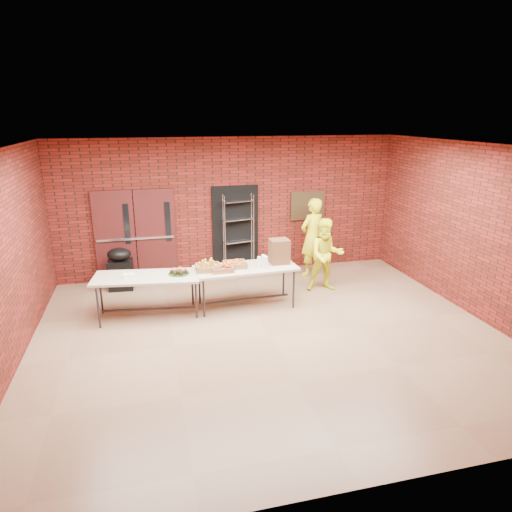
{
  "coord_description": "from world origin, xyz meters",
  "views": [
    {
      "loc": [
        -1.95,
        -6.89,
        3.69
      ],
      "look_at": [
        0.1,
        1.4,
        1.02
      ],
      "focal_mm": 32.0,
      "sensor_mm": 36.0,
      "label": 1
    }
  ],
  "objects_px": {
    "table_right": "(246,270)",
    "volunteer_woman": "(312,237)",
    "wire_rack": "(239,235)",
    "covered_grill": "(120,269)",
    "volunteer_man": "(326,255)",
    "coffee_dispenser": "(279,251)",
    "table_left": "(147,279)"
  },
  "relations": [
    {
      "from": "table_right",
      "to": "volunteer_woman",
      "type": "xyz_separation_m",
      "value": [
        1.92,
        1.45,
        0.17
      ]
    },
    {
      "from": "table_right",
      "to": "volunteer_woman",
      "type": "distance_m",
      "value": 2.41
    },
    {
      "from": "wire_rack",
      "to": "table_right",
      "type": "relative_size",
      "value": 0.94
    },
    {
      "from": "table_right",
      "to": "covered_grill",
      "type": "relative_size",
      "value": 2.17
    },
    {
      "from": "wire_rack",
      "to": "table_right",
      "type": "bearing_deg",
      "value": -110.01
    },
    {
      "from": "volunteer_woman",
      "to": "volunteer_man",
      "type": "relative_size",
      "value": 1.16
    },
    {
      "from": "table_right",
      "to": "coffee_dispenser",
      "type": "height_order",
      "value": "coffee_dispenser"
    },
    {
      "from": "table_left",
      "to": "volunteer_woman",
      "type": "xyz_separation_m",
      "value": [
        3.82,
        1.48,
        0.18
      ]
    },
    {
      "from": "table_right",
      "to": "coffee_dispenser",
      "type": "xyz_separation_m",
      "value": [
        0.71,
        0.09,
        0.31
      ]
    },
    {
      "from": "wire_rack",
      "to": "volunteer_woman",
      "type": "relative_size",
      "value": 1.04
    },
    {
      "from": "coffee_dispenser",
      "to": "table_left",
      "type": "bearing_deg",
      "value": -177.52
    },
    {
      "from": "table_right",
      "to": "volunteer_man",
      "type": "distance_m",
      "value": 1.91
    },
    {
      "from": "volunteer_woman",
      "to": "volunteer_man",
      "type": "height_order",
      "value": "volunteer_woman"
    },
    {
      "from": "table_left",
      "to": "table_right",
      "type": "relative_size",
      "value": 1.01
    },
    {
      "from": "wire_rack",
      "to": "covered_grill",
      "type": "height_order",
      "value": "wire_rack"
    },
    {
      "from": "table_left",
      "to": "table_right",
      "type": "distance_m",
      "value": 1.9
    },
    {
      "from": "volunteer_man",
      "to": "table_right",
      "type": "bearing_deg",
      "value": -158.38
    },
    {
      "from": "coffee_dispenser",
      "to": "volunteer_woman",
      "type": "xyz_separation_m",
      "value": [
        1.21,
        1.36,
        -0.14
      ]
    },
    {
      "from": "wire_rack",
      "to": "covered_grill",
      "type": "distance_m",
      "value": 2.79
    },
    {
      "from": "coffee_dispenser",
      "to": "covered_grill",
      "type": "relative_size",
      "value": 0.52
    },
    {
      "from": "table_left",
      "to": "table_right",
      "type": "bearing_deg",
      "value": 8.55
    },
    {
      "from": "coffee_dispenser",
      "to": "volunteer_woman",
      "type": "distance_m",
      "value": 1.83
    },
    {
      "from": "wire_rack",
      "to": "table_right",
      "type": "distance_m",
      "value": 1.98
    },
    {
      "from": "volunteer_man",
      "to": "coffee_dispenser",
      "type": "bearing_deg",
      "value": -154.76
    },
    {
      "from": "volunteer_woman",
      "to": "volunteer_man",
      "type": "bearing_deg",
      "value": 62.75
    },
    {
      "from": "wire_rack",
      "to": "table_left",
      "type": "relative_size",
      "value": 0.94
    },
    {
      "from": "table_right",
      "to": "covered_grill",
      "type": "bearing_deg",
      "value": 144.57
    },
    {
      "from": "table_left",
      "to": "volunteer_man",
      "type": "bearing_deg",
      "value": 14.81
    },
    {
      "from": "volunteer_woman",
      "to": "table_left",
      "type": "bearing_deg",
      "value": -2.87
    },
    {
      "from": "coffee_dispenser",
      "to": "covered_grill",
      "type": "bearing_deg",
      "value": 155.04
    },
    {
      "from": "wire_rack",
      "to": "covered_grill",
      "type": "xyz_separation_m",
      "value": [
        -2.72,
        -0.39,
        -0.49
      ]
    },
    {
      "from": "wire_rack",
      "to": "volunteer_woman",
      "type": "xyz_separation_m",
      "value": [
        1.66,
        -0.49,
        -0.04
      ]
    }
  ]
}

